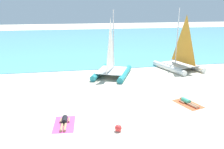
# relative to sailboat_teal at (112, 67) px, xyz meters

# --- Properties ---
(ground_plane) EXTENTS (120.00, 120.00, 0.00)m
(ground_plane) POSITION_rel_sailboat_teal_xyz_m (-0.65, 1.60, -0.86)
(ground_plane) COLOR beige
(ocean_water) EXTENTS (120.00, 40.00, 0.05)m
(ocean_water) POSITION_rel_sailboat_teal_xyz_m (-0.65, 22.33, -0.84)
(ocean_water) COLOR #5BB2C1
(ocean_water) RESTS_ON ground
(sailboat_teal) EXTENTS (4.38, 5.20, 5.78)m
(sailboat_teal) POSITION_rel_sailboat_teal_xyz_m (0.00, 0.00, 0.00)
(sailboat_teal) COLOR teal
(sailboat_teal) RESTS_ON ground
(sailboat_white) EXTENTS (4.02, 5.16, 5.94)m
(sailboat_white) POSITION_rel_sailboat_teal_xyz_m (6.97, 1.02, 0.02)
(sailboat_white) COLOR white
(sailboat_white) RESTS_ON ground
(towel_left) EXTENTS (1.26, 1.99, 0.01)m
(towel_left) POSITION_rel_sailboat_teal_xyz_m (-4.17, -8.43, -0.86)
(towel_left) COLOR #D84C99
(towel_left) RESTS_ON ground
(sunbather_left) EXTENTS (0.58, 1.57, 0.30)m
(sunbather_left) POSITION_rel_sailboat_teal_xyz_m (-4.16, -8.36, -0.73)
(sunbather_left) COLOR black
(sunbather_left) RESTS_ON towel_left
(towel_right) EXTENTS (1.60, 2.14, 0.01)m
(towel_right) POSITION_rel_sailboat_teal_xyz_m (3.71, -7.12, -0.86)
(towel_right) COLOR #EA5933
(towel_right) RESTS_ON ground
(sunbather_right) EXTENTS (0.82, 1.54, 0.30)m
(sunbather_right) POSITION_rel_sailboat_teal_xyz_m (3.69, -7.06, -0.73)
(sunbather_right) COLOR #3FB28C
(sunbather_right) RESTS_ON towel_right
(beach_ball) EXTENTS (0.36, 0.36, 0.36)m
(beach_ball) POSITION_rel_sailboat_teal_xyz_m (-1.45, -9.66, -0.68)
(beach_ball) COLOR red
(beach_ball) RESTS_ON ground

